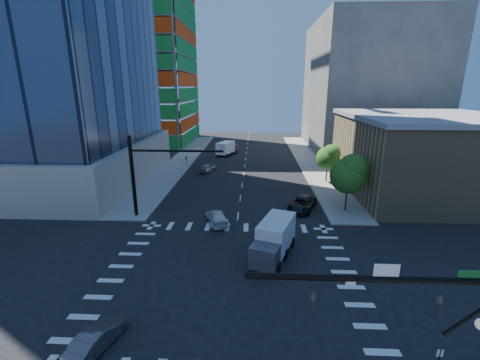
{
  "coord_description": "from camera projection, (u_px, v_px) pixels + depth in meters",
  "views": [
    {
      "loc": [
        1.79,
        -21.68,
        14.15
      ],
      "look_at": [
        0.42,
        8.0,
        5.45
      ],
      "focal_mm": 24.0,
      "sensor_mm": 36.0,
      "label": 1
    }
  ],
  "objects": [
    {
      "name": "ground",
      "position": [
        230.0,
        276.0,
        24.84
      ],
      "size": [
        160.0,
        160.0,
        0.0
      ],
      "primitive_type": "plane",
      "color": "black",
      "rests_on": "ground"
    },
    {
      "name": "tree_north",
      "position": [
        329.0,
        157.0,
        47.98
      ],
      "size": [
        3.54,
        3.52,
        5.78
      ],
      "color": "#382316",
      "rests_on": "sidewalk_ne"
    },
    {
      "name": "car_sb_cross",
      "position": [
        97.0,
        338.0,
        17.9
      ],
      "size": [
        2.33,
        4.04,
        1.26
      ],
      "primitive_type": "imported",
      "rotation": [
        0.0,
        0.0,
        2.86
      ],
      "color": "#4C4B50",
      "rests_on": "ground"
    },
    {
      "name": "car_sb_near",
      "position": [
        217.0,
        217.0,
        34.31
      ],
      "size": [
        3.18,
        4.95,
        1.33
      ],
      "primitive_type": "imported",
      "rotation": [
        0.0,
        0.0,
        3.45
      ],
      "color": "silver",
      "rests_on": "ground"
    },
    {
      "name": "road_markings",
      "position": [
        230.0,
        276.0,
        24.84
      ],
      "size": [
        20.0,
        20.0,
        0.01
      ],
      "primitive_type": "cube",
      "color": "silver",
      "rests_on": "ground"
    },
    {
      "name": "sidewalk_nw",
      "position": [
        183.0,
        160.0,
        63.72
      ],
      "size": [
        5.0,
        60.0,
        0.15
      ],
      "primitive_type": "cube",
      "color": "gray",
      "rests_on": "ground"
    },
    {
      "name": "car_sb_mid",
      "position": [
        208.0,
        168.0,
        54.92
      ],
      "size": [
        2.77,
        4.31,
        1.36
      ],
      "primitive_type": "imported",
      "rotation": [
        0.0,
        0.0,
        2.83
      ],
      "color": "#94959A",
      "rests_on": "ground"
    },
    {
      "name": "box_truck_far",
      "position": [
        227.0,
        149.0,
        68.33
      ],
      "size": [
        4.36,
        6.08,
        2.94
      ],
      "rotation": [
        0.0,
        0.0,
        2.75
      ],
      "color": "black",
      "rests_on": "ground"
    },
    {
      "name": "sidewalk_ne",
      "position": [
        309.0,
        161.0,
        62.61
      ],
      "size": [
        5.0,
        60.0,
        0.15
      ],
      "primitive_type": "cube",
      "color": "gray",
      "rests_on": "ground"
    },
    {
      "name": "construction_building",
      "position": [
        137.0,
        42.0,
        78.5
      ],
      "size": [
        25.16,
        34.5,
        70.6
      ],
      "color": "gray",
      "rests_on": "ground"
    },
    {
      "name": "tree_south",
      "position": [
        350.0,
        173.0,
        36.29
      ],
      "size": [
        4.16,
        4.16,
        6.82
      ],
      "color": "#382316",
      "rests_on": "sidewalk_ne"
    },
    {
      "name": "bg_building_ne",
      "position": [
        367.0,
        87.0,
        72.43
      ],
      "size": [
        24.0,
        30.0,
        28.0
      ],
      "primitive_type": "cube",
      "color": "#615E57",
      "rests_on": "ground"
    },
    {
      "name": "commercial_building",
      "position": [
        426.0,
        154.0,
        43.33
      ],
      "size": [
        20.5,
        22.5,
        10.6
      ],
      "color": "#937855",
      "rests_on": "ground"
    },
    {
      "name": "car_nb_far",
      "position": [
        302.0,
        204.0,
        38.07
      ],
      "size": [
        4.41,
        6.03,
        1.52
      ],
      "primitive_type": "imported",
      "rotation": [
        0.0,
        0.0,
        -0.39
      ],
      "color": "black",
      "rests_on": "ground"
    },
    {
      "name": "box_truck_near",
      "position": [
        273.0,
        243.0,
        27.28
      ],
      "size": [
        4.35,
        6.37,
        3.08
      ],
      "rotation": [
        0.0,
        0.0,
        -0.35
      ],
      "color": "black",
      "rests_on": "ground"
    },
    {
      "name": "signal_mast_nw",
      "position": [
        146.0,
        169.0,
        34.76
      ],
      "size": [
        10.2,
        0.4,
        9.0
      ],
      "color": "black",
      "rests_on": "sidewalk_nw"
    }
  ]
}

